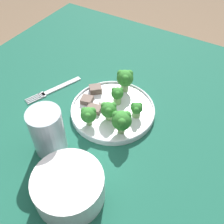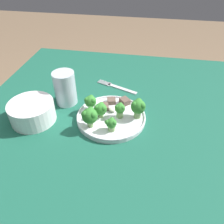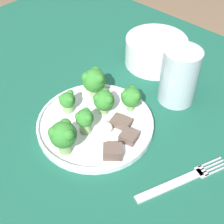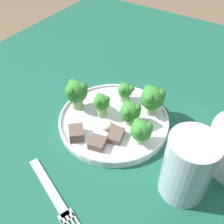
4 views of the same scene
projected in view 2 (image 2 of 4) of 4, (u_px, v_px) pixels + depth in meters
name	position (u px, v px, depth m)	size (l,w,h in m)	color
table	(109.00, 147.00, 0.79)	(1.14, 0.99, 0.76)	#195642
dinner_plate	(110.00, 117.00, 0.75)	(0.24, 0.24, 0.02)	white
fork	(117.00, 87.00, 0.91)	(0.09, 0.18, 0.00)	silver
cream_bowl	(32.00, 112.00, 0.73)	(0.15, 0.15, 0.07)	white
drinking_glass	(65.00, 90.00, 0.80)	(0.08, 0.08, 0.12)	#B2C1CC
broccoli_floret_near_rim_left	(101.00, 109.00, 0.72)	(0.04, 0.04, 0.05)	#7FA866
broccoli_floret_center_left	(90.00, 101.00, 0.75)	(0.04, 0.04, 0.05)	#7FA866
broccoli_floret_back_left	(120.00, 109.00, 0.72)	(0.04, 0.03, 0.05)	#7FA866
broccoli_floret_front_left	(90.00, 116.00, 0.68)	(0.05, 0.05, 0.07)	#7FA866
broccoli_floret_center_back	(138.00, 107.00, 0.71)	(0.05, 0.05, 0.07)	#7FA866
broccoli_floret_mid_cluster	(111.00, 124.00, 0.68)	(0.03, 0.03, 0.04)	#7FA866
meat_slice_front_slice	(125.00, 101.00, 0.80)	(0.04, 0.04, 0.02)	brown
meat_slice_middle_slice	(105.00, 106.00, 0.78)	(0.04, 0.04, 0.01)	brown
meat_slice_rear_slice	(111.00, 101.00, 0.80)	(0.04, 0.04, 0.02)	brown
sauce_dollop	(114.00, 109.00, 0.76)	(0.03, 0.03, 0.02)	silver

